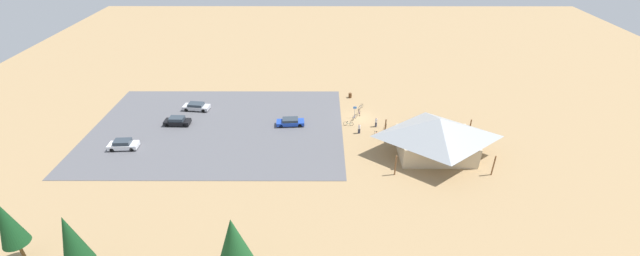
# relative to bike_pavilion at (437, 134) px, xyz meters

# --- Properties ---
(ground) EXTENTS (160.00, 160.00, 0.00)m
(ground) POSITION_rel_bike_pavilion_xyz_m (10.10, -11.08, -3.47)
(ground) COLOR #9E7F56
(ground) RESTS_ON ground
(parking_lot_asphalt) EXTENTS (41.03, 28.33, 0.05)m
(parking_lot_asphalt) POSITION_rel_bike_pavilion_xyz_m (33.83, -7.63, -3.44)
(parking_lot_asphalt) COLOR #56565B
(parking_lot_asphalt) RESTS_ON ground
(bike_pavilion) EXTENTS (13.77, 10.54, 6.05)m
(bike_pavilion) POSITION_rel_bike_pavilion_xyz_m (0.00, 0.00, 0.00)
(bike_pavilion) COLOR #C6B28E
(bike_pavilion) RESTS_ON ground
(trash_bin) EXTENTS (0.60, 0.60, 0.90)m
(trash_bin) POSITION_rel_bike_pavilion_xyz_m (11.26, -19.19, -3.02)
(trash_bin) COLOR brown
(trash_bin) RESTS_ON ground
(lot_sign) EXTENTS (0.56, 0.08, 2.20)m
(lot_sign) POSITION_rel_bike_pavilion_xyz_m (10.99, -11.33, -2.06)
(lot_sign) COLOR #99999E
(lot_sign) RESTS_ON ground
(pine_west) EXTENTS (2.60, 2.60, 7.86)m
(pine_west) POSITION_rel_bike_pavilion_xyz_m (47.90, 20.06, 1.71)
(pine_west) COLOR brown
(pine_west) RESTS_ON ground
(pine_mideast) EXTENTS (2.80, 2.80, 8.61)m
(pine_mideast) POSITION_rel_bike_pavilion_xyz_m (39.88, 22.81, 2.18)
(pine_mideast) COLOR brown
(pine_mideast) RESTS_ON ground
(pine_midwest) EXTENTS (3.50, 3.50, 8.15)m
(pine_midwest) POSITION_rel_bike_pavilion_xyz_m (24.95, 22.59, 1.86)
(pine_midwest) COLOR brown
(pine_midwest) RESTS_ON ground
(bicycle_silver_mid_cluster) EXTENTS (1.01, 1.56, 0.85)m
(bicycle_silver_mid_cluster) POSITION_rel_bike_pavilion_xyz_m (9.67, -14.45, -3.07)
(bicycle_silver_mid_cluster) COLOR black
(bicycle_silver_mid_cluster) RESTS_ON ground
(bicycle_purple_yard_left) EXTENTS (0.48, 1.74, 0.82)m
(bicycle_purple_yard_left) POSITION_rel_bike_pavilion_xyz_m (10.10, -12.41, -3.11)
(bicycle_purple_yard_left) COLOR black
(bicycle_purple_yard_left) RESTS_ON ground
(bicycle_orange_edge_south) EXTENTS (0.57, 1.64, 0.89)m
(bicycle_orange_edge_south) POSITION_rel_bike_pavilion_xyz_m (6.15, -7.30, -3.08)
(bicycle_orange_edge_south) COLOR black
(bicycle_orange_edge_south) RESTS_ON ground
(bicycle_teal_yard_center) EXTENTS (1.70, 0.48, 0.84)m
(bicycle_teal_yard_center) POSITION_rel_bike_pavilion_xyz_m (12.20, -8.50, -3.10)
(bicycle_teal_yard_center) COLOR black
(bicycle_teal_yard_center) RESTS_ON ground
(bicycle_white_trailside) EXTENTS (1.62, 0.76, 0.82)m
(bicycle_white_trailside) POSITION_rel_bike_pavilion_xyz_m (-4.02, -8.04, -3.09)
(bicycle_white_trailside) COLOR black
(bicycle_white_trailside) RESTS_ON ground
(bicycle_red_yard_front) EXTENTS (0.83, 1.54, 0.83)m
(bicycle_red_yard_front) POSITION_rel_bike_pavilion_xyz_m (7.83, -5.09, -3.09)
(bicycle_red_yard_front) COLOR black
(bicycle_red_yard_front) RESTS_ON ground
(bicycle_blue_front_row) EXTENTS (0.95, 1.50, 0.85)m
(bicycle_blue_front_row) POSITION_rel_bike_pavilion_xyz_m (11.07, -10.63, -3.08)
(bicycle_blue_front_row) COLOR black
(bicycle_blue_front_row) RESTS_ON ground
(car_blue_by_curb) EXTENTS (4.69, 2.12, 1.24)m
(car_blue_by_curb) POSITION_rel_bike_pavilion_xyz_m (21.88, -8.55, -2.79)
(car_blue_by_curb) COLOR #1E42B2
(car_blue_by_curb) RESTS_ON parking_lot_asphalt
(car_white_inner_stall) EXTENTS (4.37, 2.06, 1.49)m
(car_white_inner_stall) POSITION_rel_bike_pavilion_xyz_m (46.60, -1.33, -2.69)
(car_white_inner_stall) COLOR white
(car_white_inner_stall) RESTS_ON parking_lot_asphalt
(car_black_front_row) EXTENTS (4.27, 1.90, 1.41)m
(car_black_front_row) POSITION_rel_bike_pavilion_xyz_m (40.72, -8.65, -2.72)
(car_black_front_row) COLOR black
(car_black_front_row) RESTS_ON parking_lot_asphalt
(car_silver_end_stall) EXTENTS (4.81, 2.40, 1.29)m
(car_silver_end_stall) POSITION_rel_bike_pavilion_xyz_m (39.00, -14.05, -2.77)
(car_silver_end_stall) COLOR #BCBCC1
(car_silver_end_stall) RESTS_ON parking_lot_asphalt
(visitor_crossing_yard) EXTENTS (0.38, 0.36, 1.68)m
(visitor_crossing_yard) POSITION_rel_bike_pavilion_xyz_m (10.64, -6.03, -2.59)
(visitor_crossing_yard) COLOR #2D3347
(visitor_crossing_yard) RESTS_ON ground
(visitor_near_lot) EXTENTS (0.36, 0.39, 1.70)m
(visitor_near_lot) POSITION_rel_bike_pavilion_xyz_m (7.67, -8.17, -2.57)
(visitor_near_lot) COLOR #2D3347
(visitor_near_lot) RESTS_ON ground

